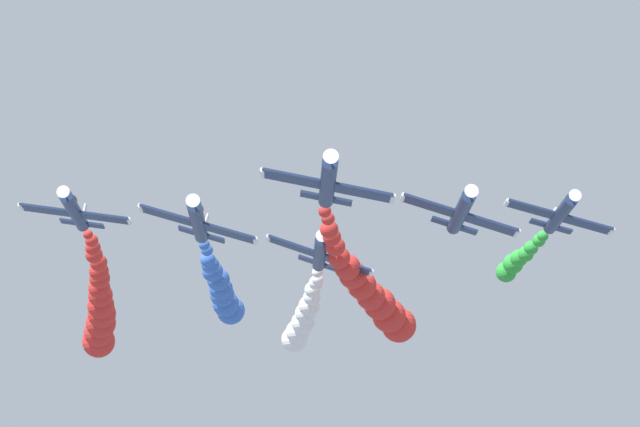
% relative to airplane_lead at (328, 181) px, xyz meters
% --- Properties ---
extents(airplane_lead, '(9.45, 10.35, 2.95)m').
position_rel_airplane_lead_xyz_m(airplane_lead, '(0.00, 0.00, 0.00)').
color(airplane_lead, navy).
extents(smoke_trail_lead, '(9.93, 28.23, 5.80)m').
position_rel_airplane_lead_xyz_m(smoke_trail_lead, '(-5.02, -27.02, -2.33)').
color(smoke_trail_lead, red).
extents(airplane_left_inner, '(9.21, 10.35, 3.43)m').
position_rel_airplane_lead_xyz_m(airplane_left_inner, '(-10.57, -9.76, 0.73)').
color(airplane_left_inner, navy).
extents(airplane_right_inner, '(9.29, 10.35, 3.30)m').
position_rel_airplane_lead_xyz_m(airplane_right_inner, '(9.60, -9.96, -0.11)').
color(airplane_right_inner, navy).
extents(smoke_trail_right_inner, '(3.50, 19.69, 3.75)m').
position_rel_airplane_lead_xyz_m(smoke_trail_right_inner, '(8.67, -30.30, -1.33)').
color(smoke_trail_right_inner, blue).
extents(airplane_left_outer, '(9.16, 10.35, 3.51)m').
position_rel_airplane_lead_xyz_m(airplane_left_outer, '(-0.02, -20.16, 0.05)').
color(airplane_left_outer, navy).
extents(smoke_trail_left_outer, '(3.85, 18.15, 4.98)m').
position_rel_airplane_lead_xyz_m(smoke_trail_left_outer, '(1.20, -39.14, -2.08)').
color(smoke_trail_left_outer, white).
extents(airplane_right_outer, '(9.29, 10.35, 3.29)m').
position_rel_airplane_lead_xyz_m(airplane_right_outer, '(-20.56, -19.79, 3.50)').
color(airplane_right_outer, navy).
extents(smoke_trail_right_outer, '(2.98, 13.63, 2.43)m').
position_rel_airplane_lead_xyz_m(smoke_trail_right_outer, '(-19.64, -35.60, 3.20)').
color(smoke_trail_right_outer, green).
extents(airplane_trailing, '(9.53, 10.35, 2.65)m').
position_rel_airplane_lead_xyz_m(airplane_trailing, '(20.63, -18.98, 3.21)').
color(airplane_trailing, navy).
extents(smoke_trail_trailing, '(5.29, 30.74, 7.06)m').
position_rel_airplane_lead_xyz_m(smoke_trail_trailing, '(22.49, -48.03, 0.12)').
color(smoke_trail_trailing, red).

